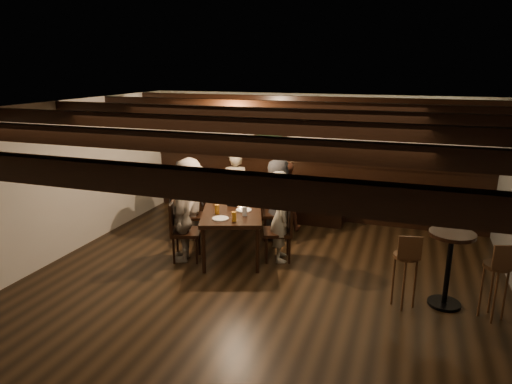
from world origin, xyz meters
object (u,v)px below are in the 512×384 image
at_px(dining_table, 233,208).
at_px(person_right_near, 278,199).
at_px(chair_left_far, 185,242).
at_px(bar_stool_right, 494,290).
at_px(bar_stool_left, 404,279).
at_px(person_bench_left, 185,195).
at_px(chair_left_near, 193,224).
at_px(person_left_far, 182,220).
at_px(person_right_far, 281,216).
at_px(chair_right_far, 279,242).
at_px(person_bench_centre, 235,189).
at_px(person_bench_right, 285,196).
at_px(chair_right_near, 276,222).
at_px(high_top_table, 449,258).

distance_m(dining_table, person_right_near, 0.87).
relative_size(chair_left_far, bar_stool_right, 0.95).
relative_size(dining_table, bar_stool_left, 2.20).
distance_m(person_bench_left, person_right_near, 1.71).
bearing_deg(bar_stool_right, chair_left_near, 148.60).
xyz_separation_m(person_left_far, person_right_far, (1.41, 0.50, 0.06)).
bearing_deg(person_right_near, chair_right_far, 178.07).
bearing_deg(person_bench_centre, chair_left_far, 64.37).
bearing_deg(bar_stool_right, chair_left_far, 158.71).
bearing_deg(dining_table, person_bench_left, 135.00).
relative_size(person_bench_left, person_right_far, 0.93).
relative_size(person_bench_right, bar_stool_right, 1.27).
distance_m(chair_left_near, chair_right_near, 1.44).
bearing_deg(person_bench_left, high_top_table, 142.57).
xyz_separation_m(person_bench_left, high_top_table, (4.34, -1.41, -0.02)).
xyz_separation_m(chair_left_near, bar_stool_left, (3.52, -1.25, 0.11)).
distance_m(chair_right_far, person_bench_centre, 1.72).
relative_size(chair_right_near, person_bench_centre, 0.65).
height_order(person_right_near, person_right_far, person_right_far).
bearing_deg(chair_right_near, person_bench_left, 74.47).
height_order(chair_left_near, bar_stool_left, bar_stool_left).
relative_size(dining_table, chair_left_far, 2.33).
xyz_separation_m(chair_left_far, bar_stool_left, (3.22, -0.40, 0.08)).
height_order(dining_table, person_bench_left, person_bench_left).
bearing_deg(chair_right_far, bar_stool_left, -134.72).
relative_size(high_top_table, bar_stool_left, 0.99).
bearing_deg(person_right_near, chair_right_near, 90.00).
relative_size(chair_left_near, person_right_far, 0.61).
height_order(chair_right_far, person_right_far, person_right_far).
bearing_deg(person_left_far, bar_stool_right, 65.96).
relative_size(person_right_near, person_right_far, 1.00).
bearing_deg(chair_right_far, person_right_near, -1.93).
bearing_deg(chair_right_near, person_bench_right, -21.84).
xyz_separation_m(person_right_far, high_top_table, (2.34, -0.69, -0.07)).
height_order(chair_left_far, person_bench_centre, person_bench_centre).
xyz_separation_m(person_bench_centre, bar_stool_right, (4.04, -2.00, -0.35)).
distance_m(chair_right_far, person_bench_left, 2.14).
distance_m(chair_right_far, high_top_table, 2.48).
bearing_deg(person_bench_right, high_top_table, 123.33).
distance_m(chair_right_near, person_right_near, 0.42).
bearing_deg(chair_left_near, person_right_far, 58.49).
distance_m(high_top_table, bar_stool_right, 0.59).
relative_size(dining_table, bar_stool_right, 2.20).
bearing_deg(person_left_far, person_bench_left, -173.66).
bearing_deg(person_bench_left, person_bench_right, -180.00).
distance_m(person_left_far, bar_stool_left, 3.29).
relative_size(chair_right_near, chair_right_far, 1.00).
relative_size(chair_right_near, person_left_far, 0.73).
xyz_separation_m(person_bench_right, person_right_far, (0.31, -1.32, 0.07)).
xyz_separation_m(chair_right_near, chair_right_far, (0.30, -0.85, -0.00)).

